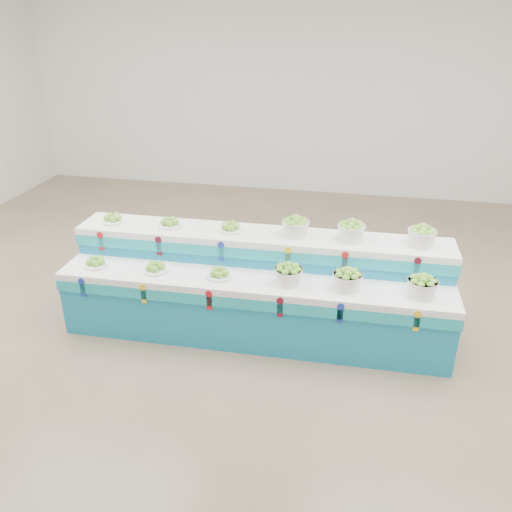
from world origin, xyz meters
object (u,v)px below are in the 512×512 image
basket_lower_left (289,274)px  basket_upper_right (422,236)px  plate_upper_mid (170,222)px  display_stand (256,287)px

basket_lower_left → basket_upper_right: bearing=22.1°
basket_lower_left → plate_upper_mid: plate_upper_mid is taller
display_stand → basket_lower_left: size_ratio=14.24×
basket_lower_left → plate_upper_mid: 1.48m
display_stand → basket_upper_right: size_ratio=14.24×
plate_upper_mid → basket_upper_right: 2.63m
display_stand → basket_lower_left: 0.55m
display_stand → basket_lower_left: display_stand is taller
display_stand → basket_upper_right: 1.76m
basket_lower_left → basket_upper_right: basket_upper_right is taller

